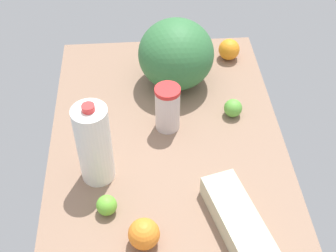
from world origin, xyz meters
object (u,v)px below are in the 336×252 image
object	(u,v)px
orange_far_back	(229,49)
orange_loose	(144,234)
milk_jug	(94,144)
egg_carton	(238,221)
tumbler_cup	(168,108)
lime_by_jug	(233,108)
watermelon	(176,54)
lime_beside_bowl	(107,205)

from	to	relation	value
orange_far_back	orange_loose	distance (cm)	87.87
milk_jug	orange_far_back	world-z (taller)	milk_jug
egg_carton	milk_jug	distance (cm)	45.28
tumbler_cup	lime_by_jug	xyz separation A→B (cm)	(3.94, -22.60, -5.13)
milk_jug	orange_loose	bearing A→B (deg)	-152.15
egg_carton	milk_jug	bearing A→B (deg)	45.47
watermelon	orange_loose	size ratio (longest dim) A/B	3.16
orange_far_back	lime_beside_bowl	xyz separation A→B (cm)	(-69.38, 46.02, -1.17)
tumbler_cup	milk_jug	size ratio (longest dim) A/B	0.58
egg_carton	tumbler_cup	xyz separation A→B (cm)	(41.11, 16.08, 4.91)
watermelon	orange_far_back	size ratio (longest dim) A/B	3.27
lime_by_jug	orange_loose	xyz separation A→B (cm)	(-47.84, 31.96, 1.14)
egg_carton	lime_beside_bowl	xyz separation A→B (cm)	(8.02, 35.55, -0.40)
lime_by_jug	orange_far_back	bearing A→B (deg)	-6.97
milk_jug	lime_beside_bowl	distance (cm)	17.51
tumbler_cup	milk_jug	world-z (taller)	milk_jug
milk_jug	orange_far_back	distance (cm)	74.65
tumbler_cup	watermelon	world-z (taller)	watermelon
egg_carton	orange_far_back	xyz separation A→B (cm)	(77.40, -10.47, 0.77)
lime_by_jug	watermelon	bearing A→B (deg)	43.07
lime_by_jug	orange_loose	bearing A→B (deg)	146.25
milk_jug	lime_beside_bowl	world-z (taller)	milk_jug
tumbler_cup	orange_loose	distance (cm)	45.06
tumbler_cup	orange_loose	world-z (taller)	tumbler_cup
egg_carton	orange_loose	distance (cm)	25.61
egg_carton	lime_by_jug	distance (cm)	45.52
orange_loose	lime_beside_bowl	size ratio (longest dim) A/B	1.45
milk_jug	lime_by_jug	bearing A→B (deg)	-62.61
orange_far_back	lime_beside_bowl	size ratio (longest dim) A/B	1.40
egg_carton	milk_jug	xyz separation A→B (cm)	(21.77, 38.42, 10.06)
tumbler_cup	milk_jug	bearing A→B (deg)	130.89
orange_loose	milk_jug	bearing A→B (deg)	27.85
egg_carton	watermelon	bearing A→B (deg)	-4.92
orange_far_back	lime_by_jug	bearing A→B (deg)	173.03
egg_carton	orange_loose	world-z (taller)	orange_loose
tumbler_cup	lime_beside_bowl	bearing A→B (deg)	149.52
egg_carton	tumbler_cup	distance (cm)	44.41
milk_jug	tumbler_cup	bearing A→B (deg)	-49.11
orange_far_back	orange_loose	size ratio (longest dim) A/B	0.97
tumbler_cup	orange_far_back	size ratio (longest dim) A/B	2.00
watermelon	lime_beside_bowl	xyz separation A→B (cm)	(-56.20, 24.14, -9.59)
lime_by_jug	lime_beside_bowl	xyz separation A→B (cm)	(-37.02, 42.07, -0.18)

